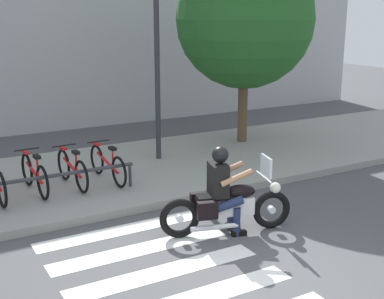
{
  "coord_description": "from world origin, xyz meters",
  "views": [
    {
      "loc": [
        -3.67,
        -4.93,
        3.42
      ],
      "look_at": [
        0.88,
        3.03,
        1.0
      ],
      "focal_mm": 48.22,
      "sensor_mm": 36.0,
      "label": 1
    }
  ],
  "objects_px": {
    "street_lamp": "(157,51)",
    "rider": "(223,184)",
    "motorcycle": "(227,206)",
    "bike_rack": "(42,179)",
    "bicycle_4": "(107,164)",
    "bicycle_2": "(34,174)",
    "bicycle_3": "(72,169)",
    "tree_near_rack": "(245,19)"
  },
  "relations": [
    {
      "from": "motorcycle",
      "to": "rider",
      "type": "height_order",
      "value": "rider"
    },
    {
      "from": "motorcycle",
      "to": "bicycle_3",
      "type": "bearing_deg",
      "value": 117.39
    },
    {
      "from": "motorcycle",
      "to": "bicycle_3",
      "type": "distance_m",
      "value": 3.44
    },
    {
      "from": "bicycle_2",
      "to": "bicycle_3",
      "type": "relative_size",
      "value": 1.01
    },
    {
      "from": "motorcycle",
      "to": "bicycle_3",
      "type": "relative_size",
      "value": 1.34
    },
    {
      "from": "bicycle_3",
      "to": "bicycle_4",
      "type": "relative_size",
      "value": 0.95
    },
    {
      "from": "rider",
      "to": "street_lamp",
      "type": "relative_size",
      "value": 0.33
    },
    {
      "from": "rider",
      "to": "tree_near_rack",
      "type": "xyz_separation_m",
      "value": [
        3.49,
        4.42,
        2.45
      ]
    },
    {
      "from": "bicycle_2",
      "to": "bicycle_3",
      "type": "bearing_deg",
      "value": 0.01
    },
    {
      "from": "rider",
      "to": "bicycle_3",
      "type": "distance_m",
      "value": 3.4
    },
    {
      "from": "motorcycle",
      "to": "tree_near_rack",
      "type": "bearing_deg",
      "value": 52.5
    },
    {
      "from": "bicycle_3",
      "to": "street_lamp",
      "type": "bearing_deg",
      "value": 22.91
    },
    {
      "from": "bicycle_3",
      "to": "tree_near_rack",
      "type": "relative_size",
      "value": 0.32
    },
    {
      "from": "motorcycle",
      "to": "bicycle_3",
      "type": "height_order",
      "value": "motorcycle"
    },
    {
      "from": "bicycle_2",
      "to": "bike_rack",
      "type": "bearing_deg",
      "value": -89.98
    },
    {
      "from": "tree_near_rack",
      "to": "rider",
      "type": "bearing_deg",
      "value": -128.24
    },
    {
      "from": "rider",
      "to": "tree_near_rack",
      "type": "distance_m",
      "value": 6.14
    },
    {
      "from": "motorcycle",
      "to": "bike_rack",
      "type": "height_order",
      "value": "motorcycle"
    },
    {
      "from": "bike_rack",
      "to": "motorcycle",
      "type": "bearing_deg",
      "value": -47.33
    },
    {
      "from": "bicycle_2",
      "to": "tree_near_rack",
      "type": "distance_m",
      "value": 6.51
    },
    {
      "from": "street_lamp",
      "to": "rider",
      "type": "bearing_deg",
      "value": -101.8
    },
    {
      "from": "bicycle_3",
      "to": "tree_near_rack",
      "type": "height_order",
      "value": "tree_near_rack"
    },
    {
      "from": "bike_rack",
      "to": "street_lamp",
      "type": "bearing_deg",
      "value": 26.73
    },
    {
      "from": "bicycle_4",
      "to": "tree_near_rack",
      "type": "distance_m",
      "value": 5.29
    },
    {
      "from": "bicycle_4",
      "to": "tree_near_rack",
      "type": "bearing_deg",
      "value": 18.05
    },
    {
      "from": "motorcycle",
      "to": "bicycle_2",
      "type": "distance_m",
      "value": 3.83
    },
    {
      "from": "bicycle_3",
      "to": "bike_rack",
      "type": "xyz_separation_m",
      "value": [
        -0.72,
        -0.55,
        0.06
      ]
    },
    {
      "from": "motorcycle",
      "to": "bicycle_2",
      "type": "relative_size",
      "value": 1.32
    },
    {
      "from": "rider",
      "to": "bicycle_2",
      "type": "xyz_separation_m",
      "value": [
        -2.23,
        3.03,
        -0.32
      ]
    },
    {
      "from": "bike_rack",
      "to": "street_lamp",
      "type": "xyz_separation_m",
      "value": [
        3.07,
        1.55,
        2.05
      ]
    },
    {
      "from": "bicycle_3",
      "to": "street_lamp",
      "type": "height_order",
      "value": "street_lamp"
    },
    {
      "from": "rider",
      "to": "bicycle_4",
      "type": "distance_m",
      "value": 3.15
    },
    {
      "from": "rider",
      "to": "bicycle_4",
      "type": "xyz_separation_m",
      "value": [
        -0.79,
        3.03,
        -0.33
      ]
    },
    {
      "from": "bicycle_4",
      "to": "street_lamp",
      "type": "bearing_deg",
      "value": 31.37
    },
    {
      "from": "bike_rack",
      "to": "tree_near_rack",
      "type": "relative_size",
      "value": 0.7
    },
    {
      "from": "bicycle_4",
      "to": "bicycle_3",
      "type": "bearing_deg",
      "value": -179.95
    },
    {
      "from": "bicycle_3",
      "to": "bicycle_2",
      "type": "bearing_deg",
      "value": -179.99
    },
    {
      "from": "street_lamp",
      "to": "motorcycle",
      "type": "bearing_deg",
      "value": -100.73
    },
    {
      "from": "motorcycle",
      "to": "bicycle_4",
      "type": "height_order",
      "value": "motorcycle"
    },
    {
      "from": "rider",
      "to": "bike_rack",
      "type": "bearing_deg",
      "value": 132.02
    },
    {
      "from": "bicycle_3",
      "to": "bike_rack",
      "type": "relative_size",
      "value": 0.46
    },
    {
      "from": "bicycle_3",
      "to": "bike_rack",
      "type": "distance_m",
      "value": 0.91
    }
  ]
}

